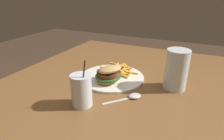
{
  "coord_description": "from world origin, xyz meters",
  "views": [
    {
      "loc": [
        0.64,
        0.2,
        1.14
      ],
      "look_at": [
        -0.08,
        -0.14,
        0.8
      ],
      "focal_mm": 30.0,
      "sensor_mm": 36.0,
      "label": 1
    }
  ],
  "objects_px": {
    "juice_glass": "(82,92)",
    "spoon": "(133,96)",
    "beer_glass": "(176,71)",
    "meal_plate_near": "(111,75)"
  },
  "relations": [
    {
      "from": "juice_glass",
      "to": "spoon",
      "type": "relative_size",
      "value": 1.33
    },
    {
      "from": "beer_glass",
      "to": "juice_glass",
      "type": "height_order",
      "value": "juice_glass"
    },
    {
      "from": "juice_glass",
      "to": "spoon",
      "type": "bearing_deg",
      "value": 128.9
    },
    {
      "from": "juice_glass",
      "to": "spoon",
      "type": "height_order",
      "value": "juice_glass"
    },
    {
      "from": "beer_glass",
      "to": "spoon",
      "type": "bearing_deg",
      "value": -40.99
    },
    {
      "from": "beer_glass",
      "to": "spoon",
      "type": "distance_m",
      "value": 0.21
    },
    {
      "from": "beer_glass",
      "to": "spoon",
      "type": "xyz_separation_m",
      "value": [
        0.15,
        -0.13,
        -0.07
      ]
    },
    {
      "from": "meal_plate_near",
      "to": "spoon",
      "type": "bearing_deg",
      "value": 53.61
    },
    {
      "from": "meal_plate_near",
      "to": "juice_glass",
      "type": "relative_size",
      "value": 1.69
    },
    {
      "from": "meal_plate_near",
      "to": "juice_glass",
      "type": "distance_m",
      "value": 0.23
    }
  ]
}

